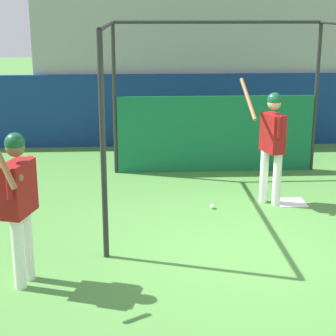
{
  "coord_description": "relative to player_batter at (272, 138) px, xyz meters",
  "views": [
    {
      "loc": [
        -1.29,
        -6.49,
        2.96
      ],
      "look_at": [
        -0.9,
        0.54,
        0.96
      ],
      "focal_mm": 60.0,
      "sensor_mm": 36.0,
      "label": 1
    }
  ],
  "objects": [
    {
      "name": "player_batter",
      "position": [
        0.0,
        0.0,
        0.0
      ],
      "size": [
        0.61,
        0.81,
        1.92
      ],
      "rotation": [
        0.0,
        0.0,
        1.87
      ],
      "color": "white",
      "rests_on": "ground"
    },
    {
      "name": "player_waiting",
      "position": [
        -3.34,
        -2.52,
        -0.02
      ],
      "size": [
        0.52,
        0.85,
        2.06
      ],
      "rotation": [
        0.0,
        0.0,
        -1.84
      ],
      "color": "white",
      "rests_on": "ground"
    },
    {
      "name": "bleacher_section",
      "position": [
        -0.76,
        5.67,
        0.57
      ],
      "size": [
        7.05,
        3.2,
        3.27
      ],
      "color": "#9E9E99",
      "rests_on": "ground"
    },
    {
      "name": "home_plate",
      "position": [
        0.36,
        -0.01,
        -1.05
      ],
      "size": [
        0.44,
        0.44,
        0.02
      ],
      "color": "white",
      "rests_on": "ground"
    },
    {
      "name": "baseball",
      "position": [
        -0.92,
        -0.2,
        -1.02
      ],
      "size": [
        0.07,
        0.07,
        0.07
      ],
      "color": "white",
      "rests_on": "ground"
    },
    {
      "name": "outfield_wall",
      "position": [
        -0.76,
        4.0,
        -0.27
      ],
      "size": [
        24.0,
        0.12,
        1.59
      ],
      "color": "navy",
      "rests_on": "ground"
    },
    {
      "name": "batting_cage",
      "position": [
        -0.6,
        1.26,
        0.14
      ],
      "size": [
        3.78,
        3.8,
        2.77
      ],
      "color": "#282828",
      "rests_on": "ground"
    },
    {
      "name": "ground_plane",
      "position": [
        -0.76,
        -1.8,
        -1.06
      ],
      "size": [
        60.0,
        60.0,
        0.0
      ],
      "primitive_type": "plane",
      "color": "#477F38"
    }
  ]
}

